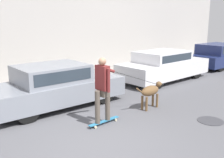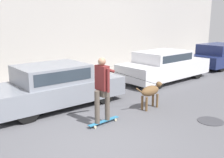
# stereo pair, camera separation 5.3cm
# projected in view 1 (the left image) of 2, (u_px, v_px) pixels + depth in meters

# --- Properties ---
(ground_plane) EXTENTS (36.00, 36.00, 0.00)m
(ground_plane) POSITION_uv_depth(u_px,v_px,m) (97.00, 140.00, 5.99)
(ground_plane) COLOR #545459
(sidewalk_curb) EXTENTS (30.00, 2.47, 0.15)m
(sidewalk_curb) POSITION_uv_depth(u_px,v_px,m) (13.00, 92.00, 9.62)
(sidewalk_curb) COLOR gray
(sidewalk_curb) RESTS_ON ground_plane
(parked_car_1) EXTENTS (4.25, 1.87, 1.34)m
(parked_car_1) POSITION_uv_depth(u_px,v_px,m) (56.00, 86.00, 8.19)
(parked_car_1) COLOR black
(parked_car_1) RESTS_ON ground_plane
(parked_car_2) EXTENTS (4.54, 1.78, 1.32)m
(parked_car_2) POSITION_uv_depth(u_px,v_px,m) (164.00, 66.00, 11.69)
(parked_car_2) COLOR black
(parked_car_2) RESTS_ON ground_plane
(parked_car_3) EXTENTS (4.05, 1.93, 1.33)m
(parked_car_3) POSITION_uv_depth(u_px,v_px,m) (219.00, 56.00, 14.96)
(parked_car_3) COLOR black
(parked_car_3) RESTS_ON ground_plane
(dog) EXTENTS (1.17, 0.33, 0.79)m
(dog) POSITION_uv_depth(u_px,v_px,m) (151.00, 91.00, 7.99)
(dog) COLOR brown
(dog) RESTS_ON ground_plane
(skateboarder) EXTENTS (2.76, 0.54, 1.77)m
(skateboarder) POSITION_uv_depth(u_px,v_px,m) (103.00, 87.00, 6.65)
(skateboarder) COLOR beige
(skateboarder) RESTS_ON ground_plane
(manhole_cover) EXTENTS (0.69, 0.69, 0.01)m
(manhole_cover) POSITION_uv_depth(u_px,v_px,m) (210.00, 121.00, 7.09)
(manhole_cover) COLOR #38383D
(manhole_cover) RESTS_ON ground_plane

